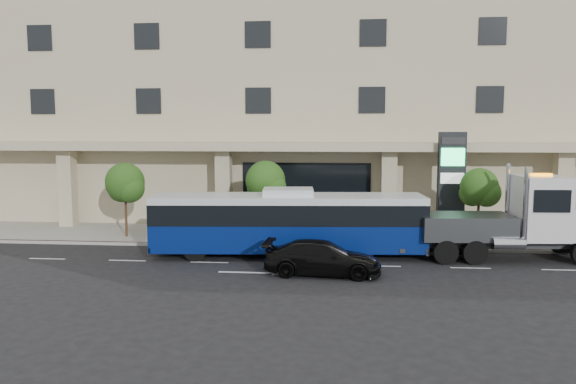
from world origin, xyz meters
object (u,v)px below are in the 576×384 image
object	(u,v)px
tow_truck	(520,221)
black_sedan	(322,258)
signage_pylon	(451,184)
city_bus	(288,222)

from	to	relation	value
tow_truck	black_sedan	xyz separation A→B (m)	(-9.35, -3.68, -1.14)
black_sedan	signage_pylon	world-z (taller)	signage_pylon
city_bus	black_sedan	size ratio (longest dim) A/B	2.66
signage_pylon	black_sedan	bearing A→B (deg)	-131.48
black_sedan	signage_pylon	xyz separation A→B (m)	(6.98, 8.38, 2.44)
city_bus	signage_pylon	xyz separation A→B (m)	(8.77, 4.98, 1.46)
black_sedan	signage_pylon	size ratio (longest dim) A/B	0.85
city_bus	signage_pylon	bearing A→B (deg)	25.14
tow_truck	signage_pylon	bearing A→B (deg)	113.15
tow_truck	black_sedan	world-z (taller)	tow_truck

